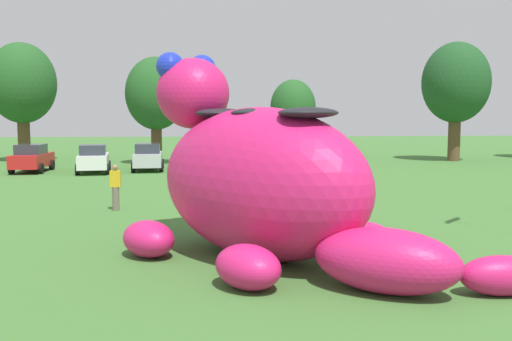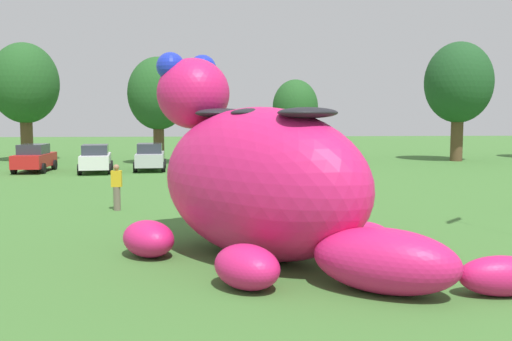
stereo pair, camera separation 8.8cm
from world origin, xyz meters
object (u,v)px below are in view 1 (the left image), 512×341
giant_inflatable_creature (260,180)px  car_red (32,158)px  spectator_near_inflatable (116,188)px  spectator_wandering (286,189)px  box_truck (254,145)px  car_white (93,159)px  car_silver (148,157)px  spectator_by_cars (243,179)px

giant_inflatable_creature → car_red: bearing=118.7°
spectator_near_inflatable → spectator_wandering: bearing=-9.0°
giant_inflatable_creature → spectator_near_inflatable: (-4.72, 7.35, -1.07)m
box_truck → spectator_wandering: 16.62m
car_white → box_truck: box_truck is taller
box_truck → spectator_near_inflatable: (-6.28, -15.62, -0.75)m
car_white → spectator_near_inflatable: car_white is taller
giant_inflatable_creature → car_white: (-8.35, 21.54, -1.06)m
car_red → car_silver: bearing=3.5°
spectator_by_cars → giant_inflatable_creature: bearing=-90.8°
box_truck → spectator_near_inflatable: size_ratio=3.89×
car_white → box_truck: (9.91, 1.43, 0.74)m
car_white → spectator_by_cars: size_ratio=2.51×
car_red → spectator_by_cars: (12.39, -12.38, -0.01)m
car_red → spectator_wandering: (13.73, -15.97, -0.01)m
spectator_by_cars → spectator_wandering: same height
box_truck → spectator_by_cars: (-1.41, -13.02, -0.75)m
spectator_wandering → spectator_near_inflatable: bearing=171.0°
car_red → spectator_by_cars: size_ratio=2.41×
car_silver → spectator_by_cars: (5.34, -12.81, -0.01)m
car_white → car_red: bearing=168.5°
car_silver → box_truck: 6.79m
giant_inflatable_creature → car_silver: giant_inflatable_creature is taller
car_silver → spectator_by_cars: bearing=-67.4°
box_truck → spectator_wandering: (-0.08, -16.61, -0.75)m
spectator_near_inflatable → car_silver: bearing=91.8°
spectator_near_inflatable → spectator_wandering: size_ratio=1.00×
car_silver → spectator_near_inflatable: 15.42m
car_red → car_silver: 7.06m
car_silver → spectator_near_inflatable: (0.48, -15.41, -0.01)m
spectator_wandering → giant_inflatable_creature: bearing=-103.1°
car_red → car_white: 3.97m
car_white → spectator_wandering: car_white is taller
giant_inflatable_creature → car_silver: size_ratio=2.14×
car_white → spectator_near_inflatable: bearing=-75.6°
giant_inflatable_creature → spectator_near_inflatable: giant_inflatable_creature is taller
car_red → car_white: size_ratio=0.96×
giant_inflatable_creature → spectator_wandering: 6.63m
car_white → giant_inflatable_creature: bearing=-68.8°
car_silver → spectator_near_inflatable: bearing=-88.2°
giant_inflatable_creature → box_truck: giant_inflatable_creature is taller
spectator_wandering → spectator_by_cars: bearing=110.4°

